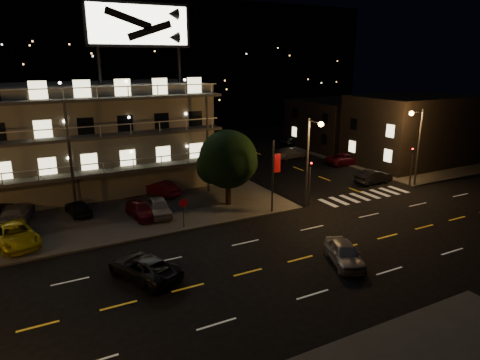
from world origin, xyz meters
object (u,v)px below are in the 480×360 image
tree (227,161)px  side_car_0 (374,177)px  road_car_west (144,267)px  lot_car_2 (15,235)px  lot_car_4 (159,207)px  road_car_east (344,253)px  lot_car_7 (16,213)px

tree → side_car_0: 17.37m
side_car_0 → road_car_west: side_car_0 is taller
lot_car_2 → lot_car_4: size_ratio=1.28×
side_car_0 → road_car_east: size_ratio=1.04×
lot_car_4 → lot_car_2: bearing=-167.0°
lot_car_2 → side_car_0: bearing=-12.7°
tree → road_car_east: bearing=-83.0°
lot_car_4 → road_car_west: (-4.03, -9.71, -0.15)m
side_car_0 → lot_car_2: bearing=86.3°
lot_car_4 → lot_car_7: lot_car_7 is taller
lot_car_7 → lot_car_4: bearing=171.7°
road_car_west → side_car_0: bearing=174.3°
road_car_east → lot_car_2: bearing=166.6°
lot_car_7 → side_car_0: 34.38m
lot_car_4 → lot_car_7: 11.36m
tree → side_car_0: tree is taller
lot_car_7 → road_car_west: bearing=127.5°
road_car_west → road_car_east: bearing=137.3°
lot_car_4 → road_car_west: bearing=-104.7°
tree → lot_car_7: bearing=166.8°
tree → side_car_0: (17.01, -0.77, -3.45)m
road_car_east → side_car_0: bearing=61.2°
road_car_east → road_car_west: (-12.06, 4.22, -0.02)m
lot_car_4 → side_car_0: lot_car_4 is taller
lot_car_2 → road_car_east: (18.89, -12.94, -0.17)m
lot_car_7 → lot_car_2: bearing=99.3°
lot_car_7 → side_car_0: bearing=-176.8°
side_car_0 → road_car_east: side_car_0 is taller
lot_car_2 → side_car_0: size_ratio=1.21×
lot_car_7 → tree: bearing=178.0°
lot_car_4 → road_car_east: (8.03, -13.93, -0.14)m
tree → lot_car_4: 7.15m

